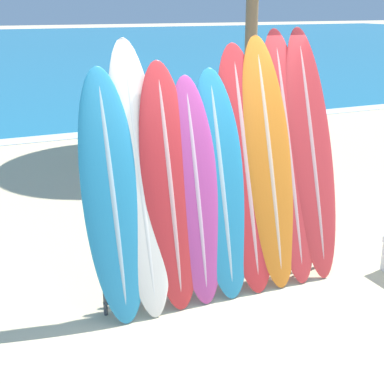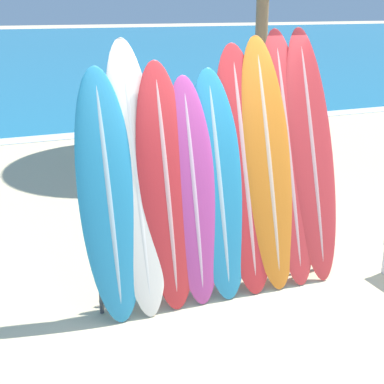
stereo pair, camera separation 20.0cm
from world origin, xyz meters
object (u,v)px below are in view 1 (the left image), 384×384
(surfboard_rack, at_px, (224,250))
(surfboard_slot_7, at_px, (289,157))
(person_near_water, at_px, (116,120))
(surfboard_slot_2, at_px, (169,188))
(surfboard_slot_8, at_px, (311,154))
(surfboard_slot_1, at_px, (140,180))
(surfboard_slot_0, at_px, (112,198))
(surfboard_slot_3, at_px, (196,192))
(surfboard_slot_4, at_px, (221,185))
(person_mid_beach, at_px, (233,115))
(surfboard_slot_5, at_px, (246,170))
(surfboard_slot_6, at_px, (269,163))

(surfboard_rack, height_order, surfboard_slot_7, surfboard_slot_7)
(surfboard_rack, height_order, person_near_water, person_near_water)
(surfboard_slot_2, height_order, surfboard_slot_8, surfboard_slot_8)
(surfboard_slot_1, bearing_deg, surfboard_slot_0, -170.68)
(surfboard_slot_2, distance_m, surfboard_slot_3, 0.28)
(surfboard_slot_3, height_order, surfboard_slot_4, surfboard_slot_4)
(surfboard_slot_0, bearing_deg, surfboard_slot_2, -0.86)
(surfboard_rack, relative_size, surfboard_slot_7, 0.99)
(person_near_water, relative_size, person_mid_beach, 1.06)
(person_near_water, bearing_deg, surfboard_rack, 54.43)
(surfboard_slot_0, height_order, surfboard_slot_7, surfboard_slot_7)
(surfboard_slot_5, distance_m, surfboard_slot_6, 0.27)
(surfboard_slot_8, bearing_deg, surfboard_slot_4, -176.79)
(surfboard_slot_2, distance_m, surfboard_slot_4, 0.55)
(surfboard_slot_6, relative_size, person_mid_beach, 1.62)
(surfboard_rack, xyz_separation_m, person_near_water, (0.23, 4.58, 0.47))
(surfboard_slot_4, relative_size, surfboard_slot_8, 0.86)
(surfboard_slot_1, height_order, surfboard_slot_2, surfboard_slot_1)
(surfboard_slot_1, distance_m, surfboard_slot_3, 0.57)
(surfboard_slot_2, xyz_separation_m, surfboard_slot_5, (0.85, 0.05, 0.06))
(surfboard_slot_5, bearing_deg, surfboard_slot_7, 2.95)
(surfboard_rack, relative_size, person_mid_beach, 1.64)
(surfboard_slot_4, relative_size, surfboard_slot_5, 0.91)
(surfboard_slot_7, bearing_deg, surfboard_rack, -170.48)
(surfboard_rack, xyz_separation_m, surfboard_slot_1, (-0.84, 0.11, 0.83))
(surfboard_slot_7, distance_m, person_mid_beach, 4.59)
(surfboard_slot_2, xyz_separation_m, person_mid_beach, (3.02, 4.34, -0.32))
(surfboard_slot_2, height_order, surfboard_slot_4, surfboard_slot_2)
(surfboard_slot_6, distance_m, surfboard_slot_8, 0.53)
(surfboard_slot_3, xyz_separation_m, surfboard_slot_8, (1.38, 0.08, 0.20))
(surfboard_slot_5, relative_size, person_near_water, 1.48)
(surfboard_slot_4, bearing_deg, person_near_water, 87.01)
(surfboard_rack, distance_m, surfboard_slot_2, 0.92)
(surfboard_slot_8, distance_m, person_mid_beach, 4.51)
(surfboard_slot_3, xyz_separation_m, surfboard_slot_7, (1.11, 0.09, 0.20))
(surfboard_slot_2, relative_size, surfboard_slot_4, 1.04)
(surfboard_slot_4, distance_m, surfboard_slot_5, 0.32)
(surfboard_slot_0, height_order, surfboard_slot_1, surfboard_slot_1)
(surfboard_slot_1, xyz_separation_m, person_mid_beach, (3.29, 4.28, -0.41))
(surfboard_slot_2, relative_size, surfboard_slot_6, 0.92)
(surfboard_slot_1, xyz_separation_m, surfboard_slot_3, (0.54, -0.07, -0.17))
(surfboard_slot_2, xyz_separation_m, surfboard_slot_4, (0.55, 0.00, -0.05))
(surfboard_slot_2, distance_m, person_near_water, 4.60)
(surfboard_slot_3, bearing_deg, surfboard_slot_5, 6.63)
(surfboard_slot_3, bearing_deg, surfboard_slot_2, 176.21)
(surfboard_slot_3, xyz_separation_m, person_near_water, (0.52, 4.54, -0.19))
(surfboard_slot_1, xyz_separation_m, surfboard_slot_4, (0.83, -0.05, -0.15))
(surfboard_slot_0, bearing_deg, surfboard_slot_4, -0.21)
(surfboard_slot_0, distance_m, person_mid_beach, 5.62)
(surfboard_rack, distance_m, surfboard_slot_7, 1.19)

